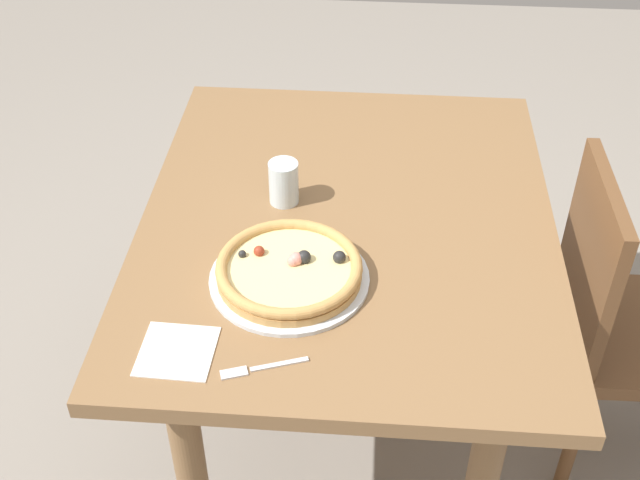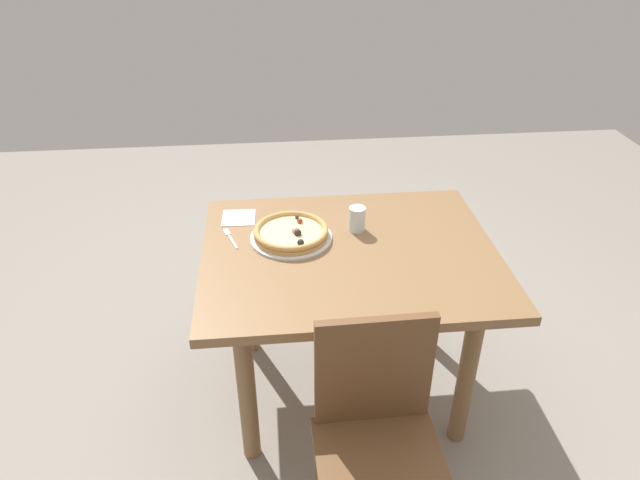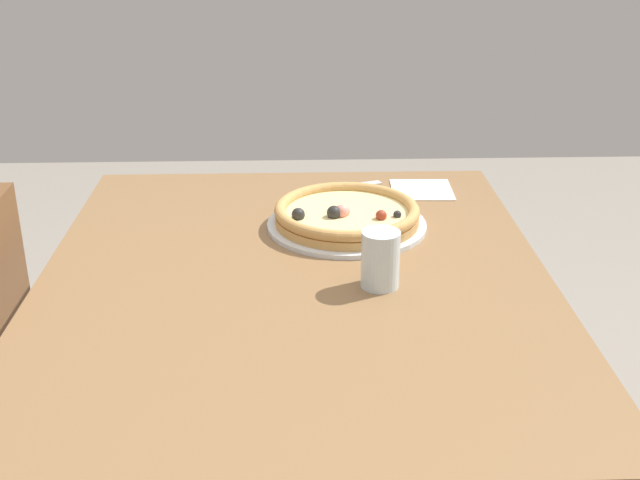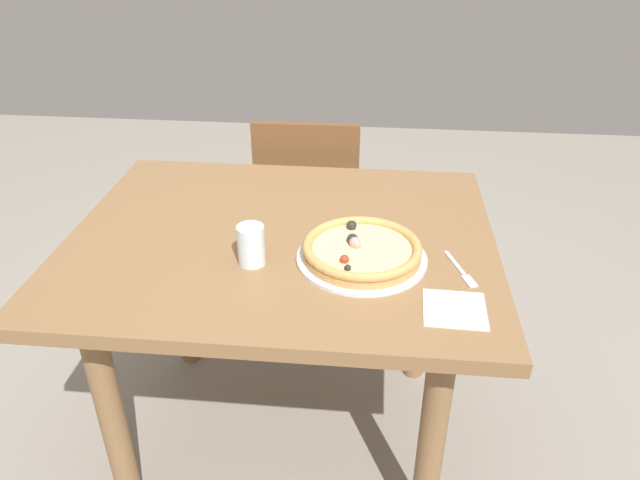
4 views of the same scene
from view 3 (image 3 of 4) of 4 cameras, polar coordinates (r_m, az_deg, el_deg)
The scene contains 6 objects.
dining_table at distance 1.56m, azimuth -1.88°, elevation -6.20°, with size 1.15×0.94×0.75m.
plate at distance 1.72m, azimuth 1.70°, elevation 1.06°, with size 0.33×0.33×0.01m, color silver.
pizza at distance 1.71m, azimuth 1.70°, elevation 1.84°, with size 0.30×0.30×0.05m.
fork at distance 1.95m, azimuth 2.25°, elevation 3.78°, with size 0.07×0.16×0.00m.
drinking_glass at distance 1.45m, azimuth 4.02°, elevation -1.34°, with size 0.07×0.07×0.10m, color silver.
napkin at distance 1.94m, azimuth 6.92°, elevation 3.47°, with size 0.14×0.14×0.00m, color white.
Camera 3 is at (1.36, 0.00, 1.42)m, focal length 46.23 mm.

